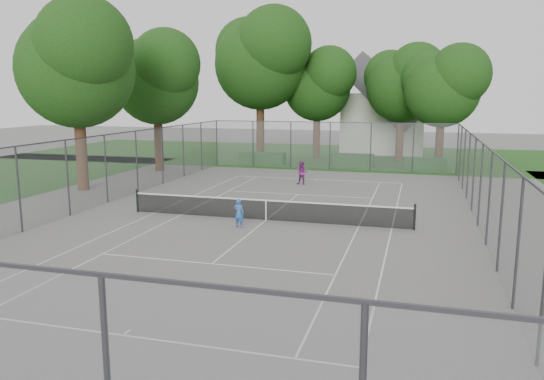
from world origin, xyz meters
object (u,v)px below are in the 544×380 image
(house, at_px, (384,113))
(woman_player, at_px, (302,173))
(tennis_net, at_px, (266,209))
(girl_player, at_px, (239,213))

(house, distance_m, woman_player, 20.62)
(house, bearing_deg, woman_player, -99.89)
(tennis_net, distance_m, woman_player, 9.71)
(tennis_net, bearing_deg, house, 84.27)
(tennis_net, bearing_deg, girl_player, -116.18)
(tennis_net, height_order, girl_player, girl_player)
(house, height_order, woman_player, house)
(tennis_net, distance_m, house, 30.12)
(house, relative_size, girl_player, 7.52)
(house, bearing_deg, girl_player, -96.80)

